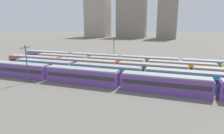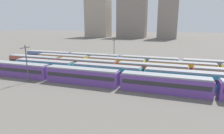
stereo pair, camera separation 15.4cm
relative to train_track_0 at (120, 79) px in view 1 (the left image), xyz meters
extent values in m
plane|color=#666059|center=(-23.05, 10.40, -1.90)|extent=(600.00, 600.00, 0.00)
cube|color=#6B429E|center=(-28.35, 0.00, -0.20)|extent=(18.00, 3.00, 3.40)
cube|color=#2D2D33|center=(-28.35, 0.00, 0.20)|extent=(17.20, 3.06, 0.90)
cube|color=#939399|center=(-28.35, 0.00, 1.67)|extent=(17.60, 2.70, 0.35)
cube|color=#6B429E|center=(-9.45, 0.00, -0.20)|extent=(18.00, 3.00, 3.40)
cube|color=#2D2D33|center=(-9.45, 0.00, 0.20)|extent=(17.20, 3.06, 0.90)
cube|color=#939399|center=(-9.45, 0.00, 1.67)|extent=(17.60, 2.70, 0.35)
cube|color=#6B429E|center=(9.45, 0.00, -0.20)|extent=(18.00, 3.00, 3.40)
cube|color=#2D2D33|center=(9.45, 0.00, 0.20)|extent=(17.20, 3.06, 0.90)
cube|color=#939399|center=(9.45, 0.00, 1.67)|extent=(17.60, 2.70, 0.35)
cube|color=teal|center=(-24.21, 5.20, -0.20)|extent=(18.00, 3.00, 3.40)
cube|color=#2D2D33|center=(-24.21, 5.20, 0.20)|extent=(17.20, 3.06, 0.90)
cube|color=#939399|center=(-24.21, 5.20, 1.67)|extent=(17.60, 2.70, 0.35)
cube|color=teal|center=(-5.31, 5.20, -0.20)|extent=(18.00, 3.00, 3.40)
cube|color=#2D2D33|center=(-5.31, 5.20, 0.20)|extent=(17.20, 3.06, 0.90)
cube|color=#939399|center=(-5.31, 5.20, 1.67)|extent=(17.60, 2.70, 0.35)
cube|color=teal|center=(13.59, 5.20, -0.20)|extent=(18.00, 3.00, 3.40)
cube|color=#2D2D33|center=(13.59, 5.20, 0.20)|extent=(17.20, 3.06, 0.90)
cube|color=#939399|center=(13.59, 5.20, 1.67)|extent=(17.60, 2.70, 0.35)
cube|color=#BC4C38|center=(-32.28, 10.40, -0.20)|extent=(18.00, 3.00, 3.40)
cube|color=#2D2D33|center=(-32.28, 10.40, 0.20)|extent=(17.20, 3.06, 0.90)
cube|color=#939399|center=(-32.28, 10.40, 1.67)|extent=(17.60, 2.70, 0.35)
cube|color=#BC4C38|center=(-13.38, 10.40, -0.20)|extent=(18.00, 3.00, 3.40)
cube|color=#2D2D33|center=(-13.38, 10.40, 0.20)|extent=(17.20, 3.06, 0.90)
cube|color=#939399|center=(-13.38, 10.40, 1.67)|extent=(17.60, 2.70, 0.35)
cube|color=#BC4C38|center=(5.52, 10.40, -0.20)|extent=(18.00, 3.00, 3.40)
cube|color=#2D2D33|center=(5.52, 10.40, 0.20)|extent=(17.20, 3.06, 0.90)
cube|color=#939399|center=(5.52, 10.40, 1.67)|extent=(17.60, 2.70, 0.35)
cube|color=yellow|center=(-25.02, 15.60, -0.20)|extent=(18.00, 3.00, 3.40)
cube|color=#2D2D33|center=(-25.02, 15.60, 0.20)|extent=(17.20, 3.06, 0.90)
cube|color=#939399|center=(-25.02, 15.60, 1.67)|extent=(17.60, 2.70, 0.35)
cube|color=yellow|center=(-6.12, 15.60, -0.20)|extent=(18.00, 3.00, 3.40)
cube|color=#2D2D33|center=(-6.12, 15.60, 0.20)|extent=(17.20, 3.06, 0.90)
cube|color=#939399|center=(-6.12, 15.60, 1.67)|extent=(17.60, 2.70, 0.35)
cube|color=yellow|center=(12.78, 15.60, -0.20)|extent=(18.00, 3.00, 3.40)
cube|color=#2D2D33|center=(12.78, 15.60, 0.20)|extent=(17.20, 3.06, 0.90)
cube|color=#939399|center=(12.78, 15.60, 1.67)|extent=(17.60, 2.70, 0.35)
cube|color=#4C70BC|center=(-34.49, 20.80, -0.20)|extent=(18.00, 3.00, 3.40)
cube|color=#2D2D33|center=(-34.49, 20.80, 0.20)|extent=(17.20, 3.06, 0.90)
cube|color=#939399|center=(-34.49, 20.80, 1.67)|extent=(17.60, 2.70, 0.35)
cube|color=#4C70BC|center=(-15.59, 20.80, -0.20)|extent=(18.00, 3.00, 3.40)
cube|color=#2D2D33|center=(-15.59, 20.80, 0.20)|extent=(17.20, 3.06, 0.90)
cube|color=#939399|center=(-15.59, 20.80, 1.67)|extent=(17.60, 2.70, 0.35)
cube|color=#4C70BC|center=(3.31, 20.80, -0.20)|extent=(18.00, 3.00, 3.40)
cube|color=#2D2D33|center=(3.31, 20.80, 0.20)|extent=(17.20, 3.06, 0.90)
cube|color=#939399|center=(3.31, 20.80, 1.67)|extent=(17.60, 2.70, 0.35)
cube|color=#4C70BC|center=(22.21, 20.80, -0.20)|extent=(18.00, 3.00, 3.40)
cube|color=#2D2D33|center=(22.21, 20.80, 0.20)|extent=(17.20, 3.06, 0.90)
cube|color=#939399|center=(22.21, 20.80, 1.67)|extent=(17.60, 2.70, 0.35)
cylinder|color=#4C4C51|center=(-22.38, -3.27, 2.60)|extent=(0.24, 0.24, 9.01)
cube|color=#47474C|center=(-22.38, -3.27, 6.51)|extent=(0.16, 3.20, 0.16)
cylinder|color=#4C4C51|center=(-9.39, 23.94, 2.54)|extent=(0.24, 0.24, 8.89)
cube|color=#47474C|center=(-9.39, 23.94, 6.39)|extent=(0.16, 3.20, 0.16)
cube|color=#A89989|center=(-70.92, 154.95, 19.60)|extent=(24.27, 18.66, 43.01)
cube|color=gray|center=(-33.96, 154.95, 17.32)|extent=(29.06, 14.00, 38.44)
cube|color=gray|center=(1.29, 154.95, 20.51)|extent=(18.09, 16.76, 44.83)
camera|label=1|loc=(11.17, -38.56, 11.95)|focal=30.34mm
camera|label=2|loc=(11.32, -38.51, 11.95)|focal=30.34mm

